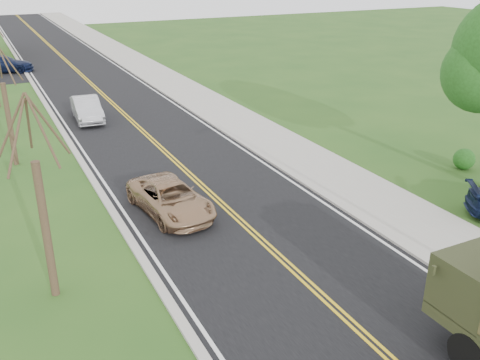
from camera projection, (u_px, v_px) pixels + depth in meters
road at (87, 80)px, 43.50m from camera, size 8.00×120.00×0.01m
curb_right at (136, 75)px, 45.18m from camera, size 0.30×120.00×0.12m
sidewalk_right at (156, 73)px, 45.90m from camera, size 3.20×120.00×0.10m
curb_left at (33, 84)px, 41.79m from camera, size 0.30×120.00×0.10m
bare_tree_a at (43, 215)px, 14.82m from camera, size 1.93×2.26×6.08m
bare_tree_b at (8, 115)px, 24.80m from camera, size 1.83×2.14×5.73m
suv_champagne at (171, 198)px, 20.61m from camera, size 2.61×4.75×1.26m
sedan_silver at (87, 109)px, 32.44m from camera, size 1.72×4.34×1.41m
lot_car_navy at (2, 64)px, 46.04m from camera, size 5.46×3.41×1.47m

